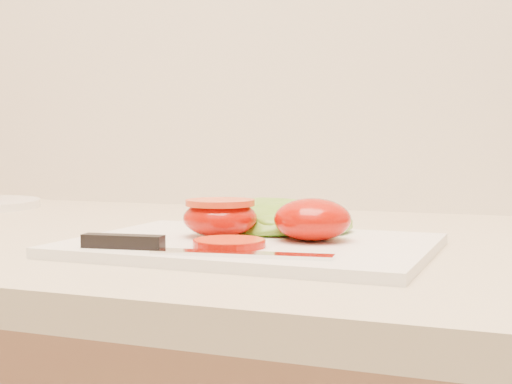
% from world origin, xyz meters
% --- Properties ---
extents(cutting_board, '(0.33, 0.24, 0.01)m').
position_xyz_m(cutting_board, '(-0.16, 1.57, 0.94)').
color(cutting_board, white).
rests_on(cutting_board, counter).
extents(tomato_half_dome, '(0.07, 0.07, 0.04)m').
position_xyz_m(tomato_half_dome, '(-0.10, 1.59, 0.96)').
color(tomato_half_dome, '#B11303').
rests_on(tomato_half_dome, cutting_board).
extents(tomato_half_cut, '(0.07, 0.07, 0.04)m').
position_xyz_m(tomato_half_cut, '(-0.19, 1.59, 0.96)').
color(tomato_half_cut, '#B11303').
rests_on(tomato_half_cut, cutting_board).
extents(tomato_slice_0, '(0.06, 0.06, 0.01)m').
position_xyz_m(tomato_slice_0, '(-0.16, 1.53, 0.94)').
color(tomato_slice_0, '#EF5225').
rests_on(tomato_slice_0, cutting_board).
extents(lettuce_leaf_0, '(0.17, 0.14, 0.03)m').
position_xyz_m(lettuce_leaf_0, '(-0.17, 1.64, 0.95)').
color(lettuce_leaf_0, '#79B02E').
rests_on(lettuce_leaf_0, cutting_board).
extents(lettuce_leaf_1, '(0.14, 0.14, 0.03)m').
position_xyz_m(lettuce_leaf_1, '(-0.13, 1.65, 0.95)').
color(lettuce_leaf_1, '#79B02E').
rests_on(lettuce_leaf_1, cutting_board).
extents(knife, '(0.23, 0.04, 0.01)m').
position_xyz_m(knife, '(-0.20, 1.48, 0.94)').
color(knife, silver).
rests_on(knife, cutting_board).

